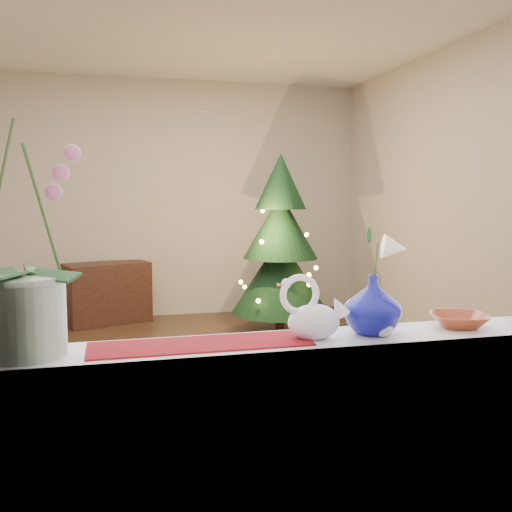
{
  "coord_description": "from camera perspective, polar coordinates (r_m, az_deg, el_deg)",
  "views": [
    {
      "loc": [
        -0.65,
        -4.12,
        1.39
      ],
      "look_at": [
        0.05,
        -1.4,
        1.09
      ],
      "focal_mm": 40.0,
      "sensor_mm": 36.0,
      "label": 1
    }
  ],
  "objects": [
    {
      "name": "wall_right",
      "position": [
        5.03,
        20.93,
        5.2
      ],
      "size": [
        0.1,
        5.0,
        2.7
      ],
      "primitive_type": "cube",
      "color": "beige",
      "rests_on": "ground"
    },
    {
      "name": "ceiling",
      "position": [
        4.37,
        -5.58,
        23.47
      ],
      "size": [
        5.0,
        5.0,
        0.0
      ],
      "primitive_type": "plane",
      "color": "white",
      "rests_on": "wall_back"
    },
    {
      "name": "window_apron",
      "position": [
        2.02,
        6.66,
        -22.08
      ],
      "size": [
        2.2,
        0.08,
        0.88
      ],
      "primitive_type": "cube",
      "color": "white",
      "rests_on": "ground"
    },
    {
      "name": "runner",
      "position": [
        1.83,
        -5.52,
        -8.76
      ],
      "size": [
        0.7,
        0.2,
        0.01
      ],
      "primitive_type": "cube",
      "color": "maroon",
      "rests_on": "windowsill"
    },
    {
      "name": "swan",
      "position": [
        1.88,
        5.82,
        -5.23
      ],
      "size": [
        0.24,
        0.11,
        0.2
      ],
      "primitive_type": null,
      "rotation": [
        0.0,
        0.0,
        0.02
      ],
      "color": "white",
      "rests_on": "windowsill"
    },
    {
      "name": "amber_dish",
      "position": [
        2.18,
        19.63,
        -6.16
      ],
      "size": [
        0.22,
        0.22,
        0.04
      ],
      "primitive_type": "imported",
      "rotation": [
        0.0,
        0.0,
        -0.36
      ],
      "color": "#943B20",
      "rests_on": "windowsill"
    },
    {
      "name": "paperweight",
      "position": [
        1.96,
        12.59,
        -6.94
      ],
      "size": [
        0.09,
        0.09,
        0.07
      ],
      "primitive_type": "sphere",
      "rotation": [
        0.0,
        0.0,
        -0.35
      ],
      "color": "white",
      "rests_on": "windowsill"
    },
    {
      "name": "blue_vase",
      "position": [
        1.98,
        11.59,
        -4.33
      ],
      "size": [
        0.29,
        0.29,
        0.23
      ],
      "primitive_type": "imported",
      "rotation": [
        0.0,
        0.0,
        0.37
      ],
      "color": "#080B6B",
      "rests_on": "windowsill"
    },
    {
      "name": "lily",
      "position": [
        1.96,
        11.72,
        1.57
      ],
      "size": [
        0.13,
        0.07,
        0.18
      ],
      "primitive_type": null,
      "color": "white",
      "rests_on": "blue_vase"
    },
    {
      "name": "windowsill",
      "position": [
        1.93,
        5.86,
        -8.7
      ],
      "size": [
        2.2,
        0.26,
        0.04
      ],
      "primitive_type": "cube",
      "color": "white",
      "rests_on": "window_apron"
    },
    {
      "name": "window_frame",
      "position": [
        1.8,
        7.29,
        15.95
      ],
      "size": [
        2.22,
        0.06,
        1.6
      ],
      "primitive_type": null,
      "color": "white",
      "rests_on": "windowsill"
    },
    {
      "name": "xmas_tree",
      "position": [
        5.74,
        2.45,
        1.2
      ],
      "size": [
        1.12,
        1.12,
        1.81
      ],
      "primitive_type": null,
      "rotation": [
        0.0,
        0.0,
        -0.15
      ],
      "color": "black",
      "rests_on": "ground"
    },
    {
      "name": "ground",
      "position": [
        4.39,
        -5.21,
        -12.42
      ],
      "size": [
        5.0,
        5.0,
        0.0
      ],
      "primitive_type": "plane",
      "color": "#342315",
      "rests_on": "ground"
    },
    {
      "name": "orchid_pot",
      "position": [
        1.78,
        -22.62,
        3.03
      ],
      "size": [
        0.33,
        0.33,
        0.78
      ],
      "primitive_type": null,
      "rotation": [
        0.0,
        0.0,
        -0.26
      ],
      "color": "silver",
      "rests_on": "windowsill"
    },
    {
      "name": "wall_front",
      "position": [
        1.74,
        7.49,
        4.7
      ],
      "size": [
        4.5,
        0.1,
        2.7
      ],
      "primitive_type": "cube",
      "color": "beige",
      "rests_on": "ground"
    },
    {
      "name": "wall_back",
      "position": [
        6.65,
        -8.74,
        5.63
      ],
      "size": [
        4.5,
        0.1,
        2.7
      ],
      "primitive_type": "cube",
      "color": "beige",
      "rests_on": "ground"
    },
    {
      "name": "side_table",
      "position": [
        6.46,
        -14.7,
        -3.59
      ],
      "size": [
        0.98,
        0.72,
        0.66
      ],
      "primitive_type": "cube",
      "rotation": [
        0.0,
        0.0,
        0.35
      ],
      "color": "black",
      "rests_on": "ground"
    }
  ]
}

